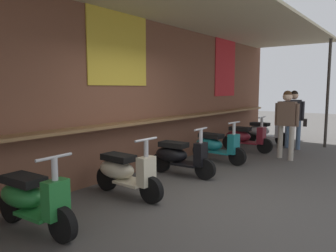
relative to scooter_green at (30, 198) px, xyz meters
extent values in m
plane|color=#474442|center=(2.32, -1.08, -0.39)|extent=(38.91, 38.91, 0.00)
cube|color=brown|center=(2.32, 0.94, 1.24)|extent=(13.90, 0.25, 3.26)
cube|color=brown|center=(2.32, 0.64, 0.66)|extent=(12.51, 0.36, 0.05)
cube|color=gold|center=(2.31, 0.80, 2.06)|extent=(1.49, 0.02, 1.39)
cube|color=#B22328|center=(6.58, 0.80, 1.91)|extent=(1.20, 0.02, 1.64)
cylinder|color=#332D28|center=(8.16, -1.65, 1.17)|extent=(0.08, 0.08, 3.12)
ellipsoid|color=#237533|center=(-0.01, 0.17, 0.01)|extent=(0.42, 0.72, 0.30)
cube|color=black|center=(-0.01, 0.12, 0.21)|extent=(0.33, 0.57, 0.10)
cube|color=#237533|center=(0.01, -0.18, -0.14)|extent=(0.41, 0.52, 0.04)
cube|color=#237533|center=(0.03, -0.48, 0.08)|extent=(0.29, 0.18, 0.44)
cylinder|color=#B7B7BC|center=(0.03, -0.48, 0.21)|extent=(0.07, 0.07, 0.70)
cylinder|color=#B7B7BC|center=(0.03, -0.48, 0.56)|extent=(0.46, 0.06, 0.04)
cylinder|color=black|center=(0.03, -0.58, -0.19)|extent=(0.12, 0.40, 0.40)
cylinder|color=black|center=(-0.02, 0.42, -0.19)|extent=(0.12, 0.40, 0.40)
ellipsoid|color=beige|center=(1.58, 0.17, 0.01)|extent=(0.40, 0.71, 0.30)
cube|color=black|center=(1.58, 0.12, 0.21)|extent=(0.31, 0.56, 0.10)
cube|color=beige|center=(1.57, -0.18, -0.14)|extent=(0.39, 0.51, 0.04)
cube|color=beige|center=(1.57, -0.48, 0.08)|extent=(0.28, 0.17, 0.44)
cylinder|color=#B7B7BC|center=(1.57, -0.48, 0.21)|extent=(0.07, 0.07, 0.70)
cylinder|color=#B7B7BC|center=(1.57, -0.48, 0.56)|extent=(0.46, 0.05, 0.04)
cylinder|color=black|center=(1.56, -0.58, -0.19)|extent=(0.11, 0.40, 0.40)
cylinder|color=black|center=(1.59, 0.42, -0.19)|extent=(0.11, 0.40, 0.40)
ellipsoid|color=black|center=(3.08, 0.17, 0.01)|extent=(0.42, 0.72, 0.30)
cube|color=black|center=(3.09, 0.12, 0.21)|extent=(0.33, 0.57, 0.10)
cube|color=black|center=(3.10, -0.18, -0.14)|extent=(0.41, 0.52, 0.04)
cube|color=black|center=(3.12, -0.48, 0.08)|extent=(0.29, 0.18, 0.44)
cylinder|color=#B7B7BC|center=(3.12, -0.48, 0.21)|extent=(0.07, 0.07, 0.70)
cylinder|color=#B7B7BC|center=(3.12, -0.48, 0.56)|extent=(0.46, 0.07, 0.04)
cylinder|color=black|center=(3.13, -0.58, -0.19)|extent=(0.13, 0.41, 0.40)
cylinder|color=black|center=(3.07, 0.42, -0.19)|extent=(0.13, 0.41, 0.40)
ellipsoid|color=#197075|center=(4.58, 0.17, 0.01)|extent=(0.43, 0.73, 0.30)
cube|color=black|center=(4.58, 0.12, 0.21)|extent=(0.34, 0.57, 0.10)
cube|color=#197075|center=(4.56, -0.18, -0.14)|extent=(0.42, 0.53, 0.04)
cube|color=#197075|center=(4.54, -0.48, 0.08)|extent=(0.29, 0.18, 0.44)
cylinder|color=#B7B7BC|center=(4.54, -0.48, 0.21)|extent=(0.07, 0.07, 0.70)
cylinder|color=#B7B7BC|center=(4.54, -0.48, 0.56)|extent=(0.46, 0.07, 0.04)
cylinder|color=black|center=(4.53, -0.58, -0.19)|extent=(0.13, 0.41, 0.40)
cylinder|color=black|center=(4.60, 0.42, -0.19)|extent=(0.13, 0.41, 0.40)
ellipsoid|color=maroon|center=(6.18, 0.17, 0.01)|extent=(0.39, 0.71, 0.30)
cube|color=black|center=(6.18, 0.12, 0.21)|extent=(0.31, 0.55, 0.10)
cube|color=maroon|center=(6.19, -0.18, -0.14)|extent=(0.39, 0.51, 0.04)
cube|color=maroon|center=(6.19, -0.48, 0.08)|extent=(0.28, 0.16, 0.44)
cylinder|color=#B7B7BC|center=(6.19, -0.48, 0.21)|extent=(0.07, 0.07, 0.70)
cylinder|color=#B7B7BC|center=(6.19, -0.48, 0.56)|extent=(0.46, 0.04, 0.04)
cylinder|color=black|center=(6.20, -0.58, -0.19)|extent=(0.11, 0.40, 0.40)
cylinder|color=black|center=(6.18, 0.42, -0.19)|extent=(0.11, 0.40, 0.40)
ellipsoid|color=#B2B5BA|center=(7.63, 0.17, 0.01)|extent=(0.39, 0.71, 0.30)
cube|color=black|center=(7.63, 0.12, 0.21)|extent=(0.31, 0.56, 0.10)
cube|color=#B2B5BA|center=(7.63, -0.18, -0.14)|extent=(0.39, 0.51, 0.04)
cube|color=#B2B5BA|center=(7.62, -0.48, 0.08)|extent=(0.28, 0.16, 0.44)
cylinder|color=#B7B7BC|center=(7.62, -0.48, 0.21)|extent=(0.07, 0.07, 0.70)
cylinder|color=#B7B7BC|center=(7.62, -0.48, 0.56)|extent=(0.46, 0.04, 0.04)
cylinder|color=black|center=(7.62, -0.58, -0.19)|extent=(0.11, 0.40, 0.40)
cylinder|color=black|center=(7.64, 0.42, -0.19)|extent=(0.11, 0.40, 0.40)
cylinder|color=slate|center=(7.42, -0.78, 0.02)|extent=(0.12, 0.12, 0.81)
cylinder|color=slate|center=(7.31, -1.11, 0.02)|extent=(0.12, 0.12, 0.81)
cube|color=#232328|center=(7.37, -0.95, 0.71)|extent=(0.29, 0.44, 0.57)
sphere|color=tan|center=(7.37, -0.95, 1.11)|extent=(0.22, 0.22, 0.22)
sphere|color=black|center=(7.37, -0.95, 1.15)|extent=(0.20, 0.20, 0.20)
cylinder|color=#232328|center=(7.31, -0.71, 0.68)|extent=(0.08, 0.08, 0.54)
cylinder|color=#232328|center=(7.42, -1.18, 0.68)|extent=(0.08, 0.08, 0.54)
cube|color=black|center=(7.46, -1.24, 0.36)|extent=(0.28, 0.16, 0.20)
cylinder|color=#ADA393|center=(5.77, -1.37, 0.02)|extent=(0.12, 0.12, 0.81)
cylinder|color=#ADA393|center=(5.91, -1.07, 0.02)|extent=(0.12, 0.12, 0.81)
cube|color=brown|center=(5.84, -1.22, 0.71)|extent=(0.20, 0.41, 0.58)
sphere|color=beige|center=(5.84, -1.22, 1.12)|extent=(0.22, 0.22, 0.22)
sphere|color=#472D19|center=(5.84, -1.22, 1.16)|extent=(0.20, 0.20, 0.20)
cylinder|color=brown|center=(5.84, -1.47, 0.69)|extent=(0.08, 0.08, 0.54)
cylinder|color=brown|center=(5.83, -0.98, 0.69)|extent=(0.08, 0.08, 0.54)
camera|label=1|loc=(-2.00, -3.57, 1.31)|focal=34.58mm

